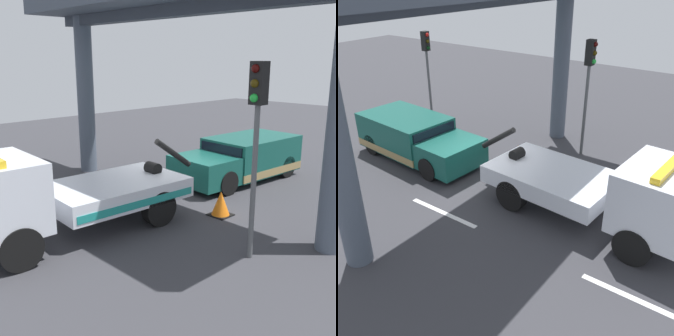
% 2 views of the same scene
% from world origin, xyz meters
% --- Properties ---
extents(ground_plane, '(60.00, 40.00, 0.10)m').
position_xyz_m(ground_plane, '(0.00, 0.00, -0.05)').
color(ground_plane, '#38383D').
extents(lane_stripe_west, '(2.60, 0.16, 0.01)m').
position_xyz_m(lane_stripe_west, '(-6.00, -2.33, 0.00)').
color(lane_stripe_west, silver).
rests_on(lane_stripe_west, ground).
extents(lane_stripe_mid, '(2.60, 0.16, 0.01)m').
position_xyz_m(lane_stripe_mid, '(0.00, -2.33, 0.00)').
color(lane_stripe_mid, silver).
rests_on(lane_stripe_mid, ground).
extents(tow_truck_white, '(7.32, 2.77, 2.46)m').
position_xyz_m(tow_truck_white, '(4.32, -0.05, 1.20)').
color(tow_truck_white, silver).
rests_on(tow_truck_white, ground).
extents(towed_van_green, '(5.33, 2.51, 1.58)m').
position_xyz_m(towed_van_green, '(-3.67, 0.00, 0.78)').
color(towed_van_green, '#145147').
rests_on(towed_van_green, ground).
extents(overpass_structure, '(3.60, 12.30, 7.00)m').
position_xyz_m(overpass_structure, '(-0.22, 0.00, 6.12)').
color(overpass_structure, '#4C5666').
rests_on(overpass_structure, ground).
extents(traffic_light_far, '(0.39, 0.32, 4.45)m').
position_xyz_m(traffic_light_far, '(1.52, 4.05, 3.24)').
color(traffic_light_far, '#515456').
rests_on(traffic_light_far, ground).
extents(traffic_cone_orange, '(0.62, 0.62, 0.74)m').
position_xyz_m(traffic_cone_orange, '(-0.11, 1.88, 0.35)').
color(traffic_cone_orange, orange).
rests_on(traffic_cone_orange, ground).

